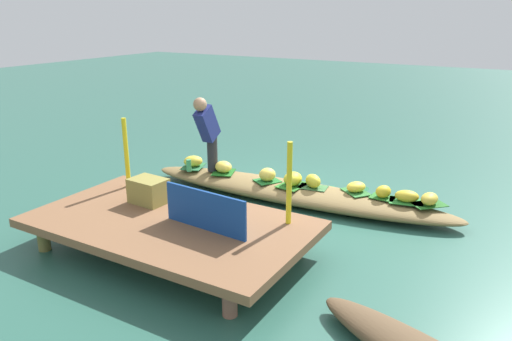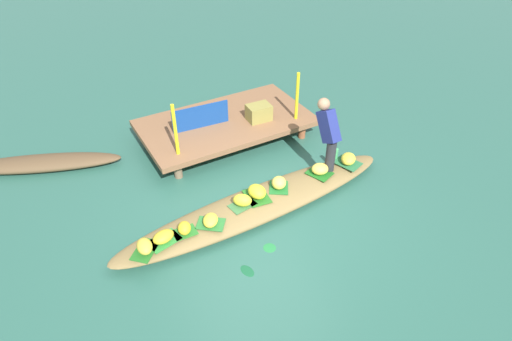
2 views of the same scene
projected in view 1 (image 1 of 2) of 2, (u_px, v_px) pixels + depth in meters
canal_water at (293, 200)px, 7.22m from camera, size 40.00×40.00×0.00m
dock_platform at (170, 224)px, 5.60m from camera, size 3.20×1.80×0.39m
vendor_boat at (293, 192)px, 7.18m from camera, size 4.80×1.00×0.24m
leaf_mat_0 at (313, 187)px, 7.01m from camera, size 0.43×0.31×0.01m
banana_bunch_0 at (313, 181)px, 6.98m from camera, size 0.34×0.33×0.19m
leaf_mat_1 at (267, 181)px, 7.28m from camera, size 0.43×0.45×0.01m
banana_bunch_1 at (267, 175)px, 7.25m from camera, size 0.33×0.33×0.20m
leaf_mat_2 at (356, 192)px, 6.84m from camera, size 0.48×0.46×0.01m
banana_bunch_2 at (356, 187)px, 6.82m from camera, size 0.33×0.35×0.14m
leaf_mat_3 at (224, 172)px, 7.67m from camera, size 0.43×0.47×0.01m
banana_bunch_3 at (223, 167)px, 7.64m from camera, size 0.34×0.32×0.18m
leaf_mat_4 at (293, 185)px, 7.10m from camera, size 0.39×0.48×0.01m
banana_bunch_4 at (293, 179)px, 7.07m from camera, size 0.29×0.34×0.19m
leaf_mat_5 at (429, 204)px, 6.39m from camera, size 0.49×0.49×0.01m
banana_bunch_5 at (429, 199)px, 6.37m from camera, size 0.23×0.32×0.15m
leaf_mat_6 at (193, 166)px, 7.95m from camera, size 0.43×0.50×0.01m
banana_bunch_6 at (193, 161)px, 7.93m from camera, size 0.39×0.38×0.17m
leaf_mat_7 at (383, 197)px, 6.63m from camera, size 0.33×0.25×0.01m
banana_bunch_7 at (383, 192)px, 6.61m from camera, size 0.25×0.28×0.17m
leaf_mat_8 at (406, 201)px, 6.49m from camera, size 0.48×0.37×0.01m
banana_bunch_8 at (407, 196)px, 6.47m from camera, size 0.35×0.28×0.15m
vendor_person at (208, 130)px, 7.45m from camera, size 0.21×0.52×1.20m
water_bottle at (189, 165)px, 7.70m from camera, size 0.08×0.08×0.19m
market_banner at (205, 210)px, 5.27m from camera, size 1.07×0.11×0.44m
railing_post_west at (289, 183)px, 5.35m from camera, size 0.06×0.06×0.93m
railing_post_east at (126, 153)px, 6.50m from camera, size 0.06×0.06×0.93m
produce_crate at (149, 191)px, 6.04m from camera, size 0.46×0.34×0.30m
drifting_plant_0 at (330, 187)px, 7.72m from camera, size 0.24×0.24×0.01m
drifting_plant_2 at (364, 189)px, 7.66m from camera, size 0.19×0.26×0.01m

